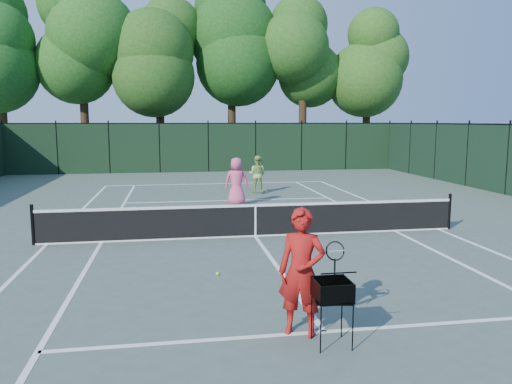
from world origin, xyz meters
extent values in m
plane|color=#47564D|center=(0.00, 0.00, 0.00)|extent=(90.00, 90.00, 0.00)
cube|color=white|center=(-5.49, 0.00, 0.00)|extent=(0.10, 23.77, 0.01)
cube|color=white|center=(5.49, 0.00, 0.00)|extent=(0.10, 23.77, 0.01)
cube|color=white|center=(-4.12, 0.00, 0.00)|extent=(0.10, 23.77, 0.01)
cube|color=white|center=(4.12, 0.00, 0.00)|extent=(0.10, 23.77, 0.01)
cube|color=white|center=(0.00, 11.88, 0.00)|extent=(10.97, 0.10, 0.01)
cube|color=white|center=(0.00, -6.40, 0.00)|extent=(8.23, 0.10, 0.01)
cube|color=white|center=(0.00, 6.40, 0.00)|extent=(8.23, 0.10, 0.01)
cube|color=white|center=(0.00, 0.00, 0.00)|extent=(0.10, 12.80, 0.01)
cube|color=black|center=(0.00, 0.00, 0.46)|extent=(11.60, 0.03, 0.85)
cube|color=white|center=(0.00, 0.00, 0.88)|extent=(11.60, 0.05, 0.07)
cube|color=white|center=(0.00, 0.00, 0.02)|extent=(11.60, 0.05, 0.04)
cube|color=white|center=(0.00, 0.00, 0.46)|extent=(0.05, 0.04, 0.91)
cylinder|color=black|center=(-5.80, 0.00, 0.53)|extent=(0.09, 0.09, 1.06)
cylinder|color=black|center=(5.80, 0.00, 0.53)|extent=(0.09, 0.09, 1.06)
cube|color=black|center=(0.00, 18.00, 1.50)|extent=(24.00, 0.05, 3.00)
cylinder|color=black|center=(-13.00, 21.50, 2.25)|extent=(0.56, 0.56, 4.50)
cylinder|color=black|center=(-8.00, 22.00, 2.40)|extent=(0.56, 0.56, 4.80)
ellipsoid|color=#194915|center=(-8.00, 22.00, 8.71)|extent=(6.80, 6.80, 10.54)
cylinder|color=black|center=(-3.00, 21.80, 2.15)|extent=(0.56, 0.56, 4.30)
ellipsoid|color=#1C4313|center=(-3.00, 21.80, 7.75)|extent=(6.00, 6.00, 9.30)
cylinder|color=black|center=(2.00, 22.30, 2.50)|extent=(0.56, 0.56, 5.00)
ellipsoid|color=#123E11|center=(2.00, 22.30, 9.03)|extent=(7.00, 7.00, 10.85)
cylinder|color=black|center=(7.00, 21.60, 2.30)|extent=(0.56, 0.56, 4.60)
ellipsoid|color=#1B4714|center=(7.00, 21.60, 8.16)|extent=(6.20, 6.20, 9.61)
cylinder|color=black|center=(12.00, 22.10, 2.20)|extent=(0.56, 0.56, 4.40)
ellipsoid|color=#204B15|center=(12.00, 22.10, 7.74)|extent=(5.80, 5.80, 8.99)
imported|color=#A11512|center=(-0.36, -6.40, 0.96)|extent=(0.83, 0.71, 1.92)
cylinder|color=black|center=(0.19, -6.26, 0.95)|extent=(0.03, 0.03, 0.30)
torus|color=black|center=(0.19, -6.26, 1.22)|extent=(0.30, 0.10, 0.30)
imported|color=#E35080|center=(0.15, 5.22, 0.91)|extent=(0.97, 0.72, 1.82)
imported|color=#8EBD5E|center=(1.46, 8.30, 0.83)|extent=(1.01, 0.94, 1.66)
cylinder|color=black|center=(-0.26, -7.06, 0.34)|extent=(0.02, 0.02, 0.67)
cylinder|color=black|center=(0.20, -7.06, 0.34)|extent=(0.02, 0.02, 0.67)
cylinder|color=black|center=(-0.26, -6.60, 0.34)|extent=(0.02, 0.02, 0.67)
cylinder|color=black|center=(0.20, -6.60, 0.34)|extent=(0.02, 0.02, 0.67)
cube|color=black|center=(-0.03, -6.83, 0.82)|extent=(0.58, 0.58, 0.28)
sphere|color=#C8D92C|center=(-0.03, -6.83, 0.73)|extent=(0.07, 0.07, 0.07)
sphere|color=#C8D92C|center=(-0.03, -6.83, 0.73)|extent=(0.07, 0.07, 0.07)
sphere|color=#C8D92C|center=(-0.03, -6.83, 0.73)|extent=(0.07, 0.07, 0.07)
sphere|color=#C8D92C|center=(-0.03, -6.83, 0.73)|extent=(0.07, 0.07, 0.07)
sphere|color=#C8D92C|center=(-0.03, -6.83, 0.73)|extent=(0.07, 0.07, 0.07)
sphere|color=#C8D92C|center=(-0.03, -6.83, 0.73)|extent=(0.07, 0.07, 0.07)
sphere|color=#C8D92C|center=(-0.03, -6.83, 0.73)|extent=(0.07, 0.07, 0.07)
sphere|color=#C8D92C|center=(-0.03, -6.83, 0.73)|extent=(0.07, 0.07, 0.07)
sphere|color=#C8D92C|center=(-0.03, -6.83, 0.73)|extent=(0.07, 0.07, 0.07)
sphere|color=#C8D92C|center=(-0.03, -6.83, 0.73)|extent=(0.07, 0.07, 0.07)
sphere|color=#C8D92C|center=(-0.03, -6.83, 0.73)|extent=(0.07, 0.07, 0.07)
sphere|color=#C8D92C|center=(-0.03, -6.83, 0.73)|extent=(0.07, 0.07, 0.07)
sphere|color=#C8D92C|center=(-0.03, -6.83, 0.73)|extent=(0.07, 0.07, 0.07)
sphere|color=#C8D92C|center=(-0.03, -6.83, 0.73)|extent=(0.07, 0.07, 0.07)
sphere|color=#D5ED30|center=(-1.35, -3.33, 0.03)|extent=(0.07, 0.07, 0.07)
camera|label=1|loc=(-2.21, -13.32, 3.17)|focal=35.00mm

